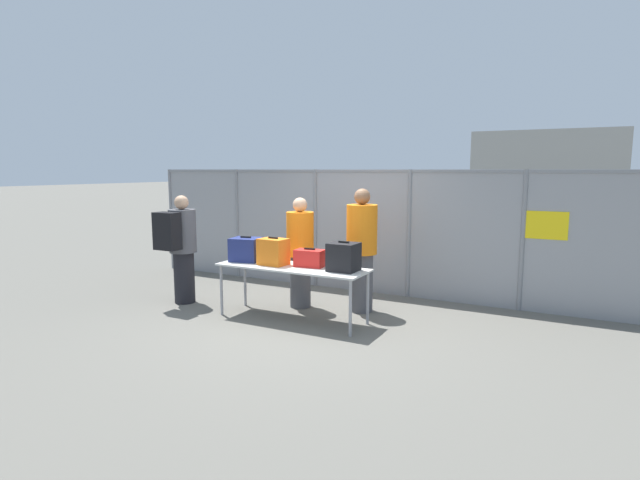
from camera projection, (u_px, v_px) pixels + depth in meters
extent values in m
plane|color=#605E56|center=(303.00, 321.00, 6.89)|extent=(120.00, 120.00, 0.00)
cylinder|color=gray|center=(172.00, 219.00, 10.42)|extent=(0.07, 0.07, 2.07)
cylinder|color=gray|center=(238.00, 223.00, 9.63)|extent=(0.07, 0.07, 2.07)
cylinder|color=gray|center=(316.00, 228.00, 8.84)|extent=(0.07, 0.07, 2.07)
cylinder|color=gray|center=(409.00, 234.00, 8.05)|extent=(0.07, 0.07, 2.07)
cylinder|color=gray|center=(522.00, 241.00, 7.26)|extent=(0.07, 0.07, 2.07)
cube|color=gray|center=(360.00, 231.00, 8.45)|extent=(8.57, 0.01, 2.07)
cube|color=gray|center=(361.00, 171.00, 8.31)|extent=(8.57, 0.04, 0.04)
cube|color=yellow|center=(545.00, 225.00, 7.08)|extent=(0.60, 0.01, 0.40)
cube|color=silver|center=(292.00, 267.00, 6.85)|extent=(2.14, 0.69, 0.02)
cylinder|color=#99999E|center=(221.00, 290.00, 7.12)|extent=(0.04, 0.04, 0.73)
cylinder|color=#99999E|center=(350.00, 308.00, 6.19)|extent=(0.04, 0.04, 0.73)
cylinder|color=#99999E|center=(245.00, 282.00, 7.62)|extent=(0.04, 0.04, 0.73)
cylinder|color=#99999E|center=(368.00, 298.00, 6.68)|extent=(0.04, 0.04, 0.73)
cube|color=navy|center=(246.00, 249.00, 7.23)|extent=(0.47, 0.42, 0.34)
cube|color=black|center=(246.00, 237.00, 7.20)|extent=(0.16, 0.05, 0.02)
cube|color=orange|center=(273.00, 252.00, 6.94)|extent=(0.40, 0.31, 0.37)
cube|color=black|center=(273.00, 238.00, 6.91)|extent=(0.15, 0.03, 0.02)
cube|color=red|center=(310.00, 258.00, 6.81)|extent=(0.41, 0.27, 0.23)
cube|color=black|center=(310.00, 249.00, 6.80)|extent=(0.16, 0.04, 0.02)
cube|color=black|center=(344.00, 257.00, 6.52)|extent=(0.37, 0.35, 0.37)
cube|color=black|center=(344.00, 242.00, 6.49)|extent=(0.15, 0.03, 0.02)
cylinder|color=black|center=(184.00, 277.00, 7.79)|extent=(0.32, 0.32, 0.80)
cylinder|color=#4C4C51|center=(183.00, 231.00, 7.69)|extent=(0.42, 0.42, 0.66)
sphere|color=tan|center=(181.00, 202.00, 7.63)|extent=(0.22, 0.22, 0.22)
cube|color=black|center=(167.00, 231.00, 7.40)|extent=(0.37, 0.23, 0.56)
cylinder|color=#4C4C51|center=(300.00, 281.00, 7.54)|extent=(0.31, 0.31, 0.79)
cylinder|color=orange|center=(300.00, 234.00, 7.44)|extent=(0.41, 0.41, 0.66)
sphere|color=tan|center=(300.00, 205.00, 7.38)|extent=(0.21, 0.21, 0.21)
cylinder|color=#4C4C51|center=(361.00, 282.00, 7.31)|extent=(0.34, 0.34, 0.86)
cylinder|color=orange|center=(362.00, 229.00, 7.20)|extent=(0.45, 0.45, 0.71)
sphere|color=brown|center=(362.00, 197.00, 7.13)|extent=(0.23, 0.23, 0.23)
cube|color=#B2B2B7|center=(528.00, 254.00, 9.74)|extent=(3.14, 1.51, 0.52)
sphere|color=black|center=(492.00, 264.00, 9.30)|extent=(0.63, 0.63, 0.63)
sphere|color=black|center=(504.00, 252.00, 10.73)|extent=(0.63, 0.63, 0.63)
cylinder|color=#59595B|center=(422.00, 256.00, 10.75)|extent=(1.10, 0.06, 0.06)
cube|color=#999993|center=(549.00, 164.00, 41.15)|extent=(10.95, 9.01, 5.04)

